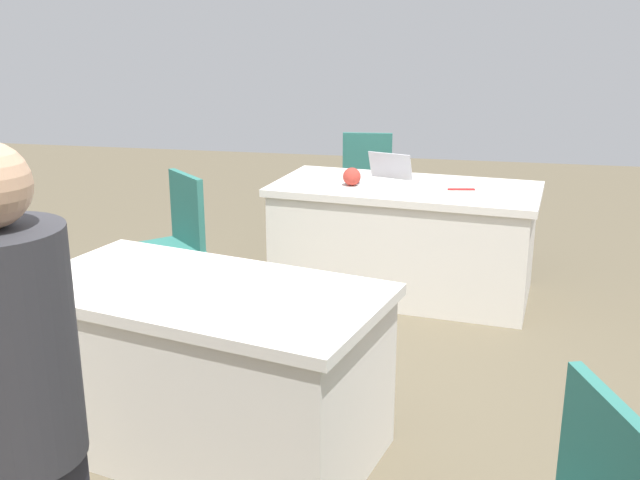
{
  "coord_description": "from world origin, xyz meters",
  "views": [
    {
      "loc": [
        -0.81,
        3.01,
        1.89
      ],
      "look_at": [
        -0.15,
        -0.2,
        0.9
      ],
      "focal_mm": 41.67,
      "sensor_mm": 36.0,
      "label": 1
    }
  ],
  "objects_px": {
    "table_foreground": "(404,239)",
    "laptop_silver": "(384,178)",
    "scissors_red": "(461,189)",
    "chair_tucked_right": "(170,240)",
    "table_back_left": "(206,368)",
    "yarn_ball": "(352,177)",
    "person_presenter": "(17,416)",
    "chair_tucked_left": "(367,177)"
  },
  "relations": [
    {
      "from": "table_foreground",
      "to": "table_back_left",
      "type": "distance_m",
      "value": 2.27
    },
    {
      "from": "person_presenter",
      "to": "laptop_silver",
      "type": "relative_size",
      "value": 4.14
    },
    {
      "from": "person_presenter",
      "to": "chair_tucked_left",
      "type": "bearing_deg",
      "value": 102.26
    },
    {
      "from": "table_back_left",
      "to": "chair_tucked_left",
      "type": "relative_size",
      "value": 1.82
    },
    {
      "from": "table_back_left",
      "to": "laptop_silver",
      "type": "distance_m",
      "value": 2.29
    },
    {
      "from": "chair_tucked_left",
      "to": "scissors_red",
      "type": "xyz_separation_m",
      "value": [
        -0.83,
        1.4,
        0.24
      ]
    },
    {
      "from": "table_foreground",
      "to": "person_presenter",
      "type": "distance_m",
      "value": 3.59
    },
    {
      "from": "laptop_silver",
      "to": "yarn_ball",
      "type": "distance_m",
      "value": 0.23
    },
    {
      "from": "table_foreground",
      "to": "yarn_ball",
      "type": "height_order",
      "value": "yarn_ball"
    },
    {
      "from": "chair_tucked_left",
      "to": "scissors_red",
      "type": "bearing_deg",
      "value": -65.36
    },
    {
      "from": "table_foreground",
      "to": "chair_tucked_left",
      "type": "distance_m",
      "value": 1.42
    },
    {
      "from": "table_back_left",
      "to": "scissors_red",
      "type": "height_order",
      "value": "scissors_red"
    },
    {
      "from": "table_back_left",
      "to": "chair_tucked_right",
      "type": "height_order",
      "value": "chair_tucked_right"
    },
    {
      "from": "chair_tucked_right",
      "to": "person_presenter",
      "type": "height_order",
      "value": "person_presenter"
    },
    {
      "from": "table_foreground",
      "to": "laptop_silver",
      "type": "xyz_separation_m",
      "value": [
        0.15,
        -0.02,
        0.42
      ]
    },
    {
      "from": "person_presenter",
      "to": "yarn_ball",
      "type": "height_order",
      "value": "person_presenter"
    },
    {
      "from": "table_foreground",
      "to": "laptop_silver",
      "type": "height_order",
      "value": "laptop_silver"
    },
    {
      "from": "scissors_red",
      "to": "chair_tucked_right",
      "type": "bearing_deg",
      "value": 12.86
    },
    {
      "from": "person_presenter",
      "to": "chair_tucked_right",
      "type": "bearing_deg",
      "value": 119.9
    },
    {
      "from": "person_presenter",
      "to": "laptop_silver",
      "type": "bearing_deg",
      "value": 96.36
    },
    {
      "from": "table_foreground",
      "to": "chair_tucked_right",
      "type": "xyz_separation_m",
      "value": [
        1.38,
        0.85,
        0.16
      ]
    },
    {
      "from": "table_back_left",
      "to": "table_foreground",
      "type": "bearing_deg",
      "value": -107.15
    },
    {
      "from": "person_presenter",
      "to": "scissors_red",
      "type": "relative_size",
      "value": 8.97
    },
    {
      "from": "person_presenter",
      "to": "scissors_red",
      "type": "bearing_deg",
      "value": 87.79
    },
    {
      "from": "table_back_left",
      "to": "person_presenter",
      "type": "relative_size",
      "value": 1.06
    },
    {
      "from": "chair_tucked_left",
      "to": "person_presenter",
      "type": "bearing_deg",
      "value": -98.81
    },
    {
      "from": "laptop_silver",
      "to": "scissors_red",
      "type": "distance_m",
      "value": 0.53
    },
    {
      "from": "table_back_left",
      "to": "yarn_ball",
      "type": "height_order",
      "value": "yarn_ball"
    },
    {
      "from": "scissors_red",
      "to": "table_foreground",
      "type": "bearing_deg",
      "value": -20.61
    },
    {
      "from": "chair_tucked_left",
      "to": "scissors_red",
      "type": "distance_m",
      "value": 1.64
    },
    {
      "from": "laptop_silver",
      "to": "table_foreground",
      "type": "bearing_deg",
      "value": -168.85
    },
    {
      "from": "chair_tucked_right",
      "to": "yarn_ball",
      "type": "height_order",
      "value": "chair_tucked_right"
    },
    {
      "from": "person_presenter",
      "to": "yarn_ball",
      "type": "relative_size",
      "value": 13.02
    },
    {
      "from": "scissors_red",
      "to": "table_back_left",
      "type": "bearing_deg",
      "value": 52.31
    },
    {
      "from": "table_foreground",
      "to": "chair_tucked_left",
      "type": "xyz_separation_m",
      "value": [
        0.45,
        -1.33,
        0.15
      ]
    },
    {
      "from": "table_back_left",
      "to": "laptop_silver",
      "type": "height_order",
      "value": "laptop_silver"
    },
    {
      "from": "table_foreground",
      "to": "chair_tucked_left",
      "type": "relative_size",
      "value": 2.01
    },
    {
      "from": "person_presenter",
      "to": "scissors_red",
      "type": "height_order",
      "value": "person_presenter"
    },
    {
      "from": "table_back_left",
      "to": "scissors_red",
      "type": "bearing_deg",
      "value": -116.41
    },
    {
      "from": "chair_tucked_right",
      "to": "table_back_left",
      "type": "bearing_deg",
      "value": 162.36
    },
    {
      "from": "chair_tucked_left",
      "to": "table_back_left",
      "type": "bearing_deg",
      "value": -99.63
    },
    {
      "from": "chair_tucked_left",
      "to": "chair_tucked_right",
      "type": "height_order",
      "value": "chair_tucked_right"
    }
  ]
}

